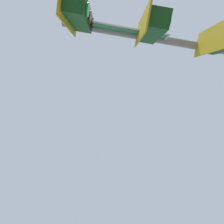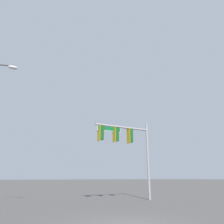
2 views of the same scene
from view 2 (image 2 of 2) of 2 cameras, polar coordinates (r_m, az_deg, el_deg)
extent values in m
cylinder|color=gray|center=(19.50, 9.40, -12.24)|extent=(0.19, 0.19, 6.43)
cylinder|color=gray|center=(18.52, 2.79, -4.02)|extent=(5.00, 0.27, 0.17)
cube|color=gold|center=(18.67, 4.31, -6.19)|extent=(0.04, 0.52, 1.30)
cube|color=#144719|center=(18.77, 4.80, -6.24)|extent=(0.37, 0.33, 1.10)
cylinder|color=#144719|center=(18.89, 4.76, -4.42)|extent=(0.04, 0.04, 0.12)
cylinder|color=#340503|center=(18.93, 5.29, -5.30)|extent=(0.03, 0.22, 0.22)
cylinder|color=#392D05|center=(18.87, 5.32, -6.28)|extent=(0.03, 0.22, 0.22)
cylinder|color=green|center=(18.81, 5.35, -7.27)|extent=(0.03, 0.22, 0.22)
cube|color=gold|center=(17.99, 0.56, -5.84)|extent=(0.04, 0.52, 1.30)
cube|color=#144719|center=(18.08, 1.10, -5.89)|extent=(0.37, 0.33, 1.10)
cylinder|color=#144719|center=(18.20, 1.09, -4.00)|extent=(0.04, 0.04, 0.12)
cylinder|color=#340503|center=(18.24, 1.64, -4.93)|extent=(0.03, 0.22, 0.22)
cylinder|color=#392D05|center=(18.17, 1.65, -5.94)|extent=(0.03, 0.22, 0.22)
cylinder|color=green|center=(18.11, 1.66, -6.97)|extent=(0.03, 0.22, 0.22)
cube|color=gold|center=(17.40, -3.45, -5.43)|extent=(0.04, 0.52, 1.30)
cube|color=#144719|center=(17.47, -2.88, -5.49)|extent=(0.37, 0.33, 1.10)
cylinder|color=#144719|center=(17.60, -2.85, -3.54)|extent=(0.04, 0.04, 0.12)
cylinder|color=#340503|center=(17.62, -2.27, -4.50)|extent=(0.03, 0.22, 0.22)
cylinder|color=#392D05|center=(17.56, -2.28, -5.55)|extent=(0.03, 0.22, 0.22)
cylinder|color=green|center=(17.49, -2.30, -6.61)|extent=(0.03, 0.22, 0.22)
cube|color=#0F602D|center=(17.87, -0.71, -4.40)|extent=(2.08, 0.08, 0.31)
cube|color=white|center=(17.87, -0.71, -4.40)|extent=(2.14, 0.07, 0.37)
ellipsoid|color=silver|center=(14.71, -24.45, 10.54)|extent=(0.56, 0.28, 0.20)
camera|label=1|loc=(18.47, -2.21, -17.02)|focal=28.00mm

